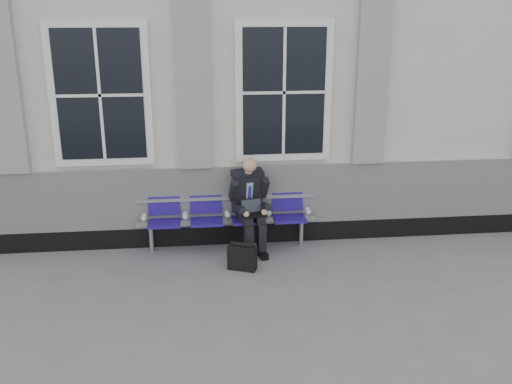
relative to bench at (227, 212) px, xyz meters
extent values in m
plane|color=slate|center=(0.48, -1.32, -0.55)|extent=(70.00, 70.00, 0.00)
cube|color=beige|center=(0.48, 2.18, 1.55)|extent=(14.00, 4.00, 4.20)
cube|color=black|center=(0.48, 0.15, -0.40)|extent=(14.00, 0.10, 0.30)
cube|color=silver|center=(0.48, 0.14, 0.20)|extent=(14.00, 0.08, 0.90)
cube|color=#929597|center=(-2.92, 0.12, 1.85)|extent=(0.45, 0.14, 2.40)
cube|color=#929597|center=(-0.42, 0.12, 1.85)|extent=(0.45, 0.14, 2.40)
cube|color=#929597|center=(2.08, 0.12, 1.85)|extent=(0.45, 0.14, 2.40)
cube|color=white|center=(-1.67, 0.14, 1.70)|extent=(1.35, 0.10, 1.95)
cube|color=black|center=(-1.67, 0.09, 1.70)|extent=(1.15, 0.02, 1.75)
cube|color=white|center=(0.83, 0.14, 1.70)|extent=(1.35, 0.10, 1.95)
cube|color=black|center=(0.83, 0.09, 1.70)|extent=(1.15, 0.02, 1.75)
cube|color=#9EA0A3|center=(0.00, -0.02, -0.13)|extent=(2.60, 0.07, 0.07)
cube|color=#9EA0A3|center=(0.00, 0.10, 0.18)|extent=(2.60, 0.05, 0.05)
cylinder|color=#9EA0A3|center=(-1.10, -0.02, -0.36)|extent=(0.06, 0.06, 0.39)
cylinder|color=#9EA0A3|center=(1.10, -0.02, -0.36)|extent=(0.06, 0.06, 0.39)
cube|color=navy|center=(-0.90, -0.10, -0.10)|extent=(0.46, 0.42, 0.07)
cube|color=navy|center=(-0.90, 0.11, 0.16)|extent=(0.46, 0.10, 0.40)
cube|color=navy|center=(-0.30, -0.10, -0.10)|extent=(0.46, 0.42, 0.07)
cube|color=navy|center=(-0.30, 0.11, 0.16)|extent=(0.46, 0.10, 0.40)
cube|color=navy|center=(0.30, -0.10, -0.10)|extent=(0.46, 0.42, 0.07)
cube|color=navy|center=(0.30, 0.11, 0.16)|extent=(0.46, 0.10, 0.40)
cube|color=navy|center=(0.90, -0.10, -0.10)|extent=(0.46, 0.42, 0.07)
cube|color=navy|center=(0.90, 0.11, 0.16)|extent=(0.46, 0.10, 0.40)
cylinder|color=white|center=(-1.18, -0.07, 0.00)|extent=(0.07, 0.12, 0.07)
cylinder|color=white|center=(-0.60, -0.07, 0.00)|extent=(0.07, 0.12, 0.07)
cylinder|color=white|center=(0.00, -0.07, 0.00)|extent=(0.07, 0.12, 0.07)
cylinder|color=white|center=(0.60, -0.07, 0.00)|extent=(0.07, 0.12, 0.07)
cylinder|color=white|center=(1.18, -0.07, 0.00)|extent=(0.07, 0.12, 0.07)
cube|color=black|center=(0.29, -0.46, -0.51)|extent=(0.15, 0.26, 0.08)
cube|color=black|center=(0.48, -0.42, -0.51)|extent=(0.15, 0.26, 0.08)
cube|color=black|center=(0.28, -0.41, -0.31)|extent=(0.13, 0.14, 0.47)
cube|color=black|center=(0.46, -0.37, -0.31)|extent=(0.13, 0.14, 0.47)
cube|color=black|center=(0.24, -0.21, -0.02)|extent=(0.21, 0.44, 0.13)
cube|color=black|center=(0.42, -0.17, -0.02)|extent=(0.21, 0.44, 0.13)
cube|color=black|center=(0.30, -0.01, 0.29)|extent=(0.44, 0.39, 0.59)
cube|color=#A2B1D5|center=(0.32, -0.11, 0.31)|extent=(0.11, 0.11, 0.33)
cube|color=#21299E|center=(0.32, -0.12, 0.29)|extent=(0.06, 0.08, 0.28)
cube|color=black|center=(0.30, -0.03, 0.57)|extent=(0.48, 0.30, 0.13)
cylinder|color=tan|center=(0.31, -0.08, 0.63)|extent=(0.10, 0.10, 0.09)
sphere|color=tan|center=(0.32, -0.13, 0.73)|extent=(0.20, 0.20, 0.20)
cube|color=black|center=(0.10, -0.14, 0.36)|extent=(0.14, 0.28, 0.35)
cube|color=black|center=(0.53, -0.05, 0.36)|extent=(0.14, 0.28, 0.35)
cube|color=black|center=(0.17, -0.30, 0.14)|extent=(0.14, 0.30, 0.13)
cube|color=black|center=(0.53, -0.22, 0.14)|extent=(0.14, 0.30, 0.13)
sphere|color=tan|center=(0.25, -0.41, 0.10)|extent=(0.08, 0.08, 0.08)
sphere|color=tan|center=(0.50, -0.36, 0.10)|extent=(0.08, 0.08, 0.08)
cube|color=black|center=(0.36, -0.31, 0.06)|extent=(0.34, 0.27, 0.02)
cube|color=black|center=(0.34, -0.21, 0.16)|extent=(0.32, 0.14, 0.20)
cube|color=black|center=(0.34, -0.22, 0.16)|extent=(0.29, 0.12, 0.17)
cube|color=black|center=(0.16, -0.77, -0.38)|extent=(0.41, 0.29, 0.34)
cylinder|color=black|center=(0.16, -0.77, -0.19)|extent=(0.30, 0.17, 0.06)
camera|label=1|loc=(-0.42, -7.76, 2.84)|focal=40.00mm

